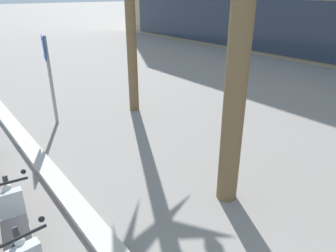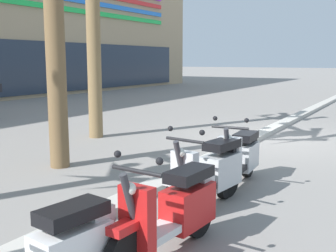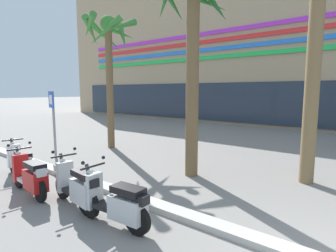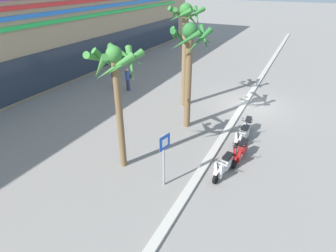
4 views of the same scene
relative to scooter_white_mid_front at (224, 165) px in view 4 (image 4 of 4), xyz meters
The scene contains 12 objects.
ground_plane 8.13m from the scooter_white_mid_front, ahead, with size 200.00×200.00×0.00m, color gray.
curb_strip 8.17m from the scooter_white_mid_front, ahead, with size 60.00×0.36×0.12m, color #BCB7AD.
scooter_white_mid_front is the anchor object (origin of this frame).
scooter_red_second_in_line 1.48m from the scooter_white_mid_front, 14.93° to the right, with size 1.81×0.56×1.17m.
scooter_silver_last_in_row 2.94m from the scooter_white_mid_front, ahead, with size 1.82×0.60×1.17m.
scooter_silver_tail_end 4.10m from the scooter_white_mid_front, ahead, with size 1.78×0.56×1.17m.
crossing_sign 2.93m from the scooter_white_mid_front, 132.81° to the left, with size 0.59×0.18×2.40m.
palm_tree_near_sign 6.09m from the scooter_white_mid_front, 43.05° to the left, with size 2.33×2.39×5.75m.
palm_tree_mid_walkway 5.94m from the scooter_white_mid_front, 108.37° to the left, with size 2.17×2.19×5.45m.
palm_tree_by_mall_entrance 8.84m from the scooter_white_mid_front, 37.01° to the left, with size 2.19×2.28×6.42m.
pedestrian_by_palm_tree 11.79m from the scooter_white_mid_front, 54.36° to the left, with size 0.45×0.39×1.72m.
pedestrian_window_shopping 12.75m from the scooter_white_mid_front, 57.84° to the left, with size 0.34×0.46×1.69m.
Camera 4 is at (-18.15, -2.71, 7.70)m, focal length 29.91 mm.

